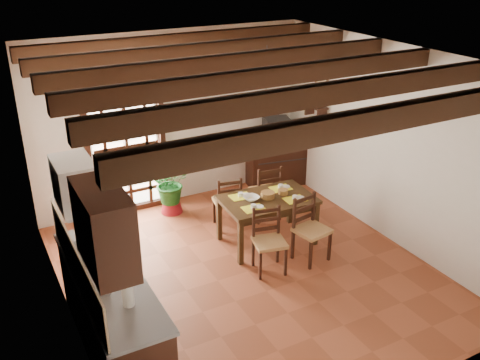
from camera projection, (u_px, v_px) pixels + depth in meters
ground_plane at (248, 271)px, 7.07m from camera, size 5.00×5.00×0.00m
room_shell at (249, 143)px, 6.33m from camera, size 4.52×5.02×2.81m
ceiling_beams at (249, 69)px, 5.97m from camera, size 4.50×4.34×0.20m
french_door at (126, 142)px, 8.21m from camera, size 1.26×0.11×2.32m
kitchen_counter at (111, 312)px, 5.55m from camera, size 0.64×2.25×1.38m
upper_cabinet at (104, 229)px, 4.37m from camera, size 0.35×0.80×0.70m
range_hood at (75, 185)px, 5.43m from camera, size 0.38×0.60×0.54m
counter_items at (104, 269)px, 5.42m from camera, size 0.50×1.43×0.25m
dining_table at (267, 204)px, 7.53m from camera, size 1.33×0.89×0.70m
chair_near_left at (269, 252)px, 7.00m from camera, size 0.48×0.46×0.87m
chair_near_right at (311, 241)px, 7.24m from camera, size 0.48×0.47×0.91m
chair_far_left at (228, 211)px, 8.09m from camera, size 0.46×0.44×0.84m
chair_far_right at (265, 201)px, 8.33m from camera, size 0.47×0.45×0.91m
table_setting at (268, 199)px, 7.50m from camera, size 0.94×0.63×0.09m
table_bowl at (251, 198)px, 7.43m from camera, size 0.26×0.26×0.05m
sideboard at (276, 161)px, 9.46m from camera, size 1.06×0.62×0.85m
crt_tv at (277, 129)px, 9.20m from camera, size 0.52×0.50×0.37m
fuse_box at (255, 87)px, 8.99m from camera, size 0.25×0.03×0.32m
plant_pot at (172, 206)px, 8.58m from camera, size 0.35×0.35×0.21m
potted_plant at (170, 180)px, 8.39m from camera, size 1.95×1.80×1.79m
wall_shelf at (316, 109)px, 8.66m from camera, size 0.20×0.42×0.20m
shelf_vase at (316, 100)px, 8.60m from camera, size 0.15×0.15×0.15m
shelf_flowers at (317, 88)px, 8.52m from camera, size 0.14×0.14×0.36m
framed_picture at (322, 75)px, 8.47m from camera, size 0.03×0.32×0.32m
pendant_lamp at (266, 101)px, 7.01m from camera, size 0.36×0.36×0.84m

